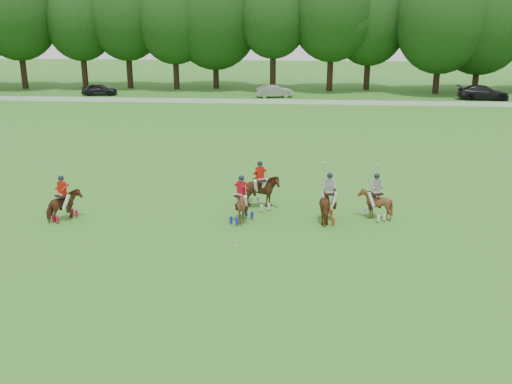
# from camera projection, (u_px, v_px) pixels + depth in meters

# --- Properties ---
(ground) EXTENTS (180.00, 180.00, 0.00)m
(ground) POSITION_uv_depth(u_px,v_px,m) (211.00, 259.00, 21.77)
(ground) COLOR #397521
(ground) RESTS_ON ground
(tree_line) EXTENTS (117.98, 14.32, 14.75)m
(tree_line) POSITION_uv_depth(u_px,v_px,m) (276.00, 18.00, 64.86)
(tree_line) COLOR black
(tree_line) RESTS_ON ground
(boundary_rail) EXTENTS (120.00, 0.10, 0.44)m
(boundary_rail) POSITION_uv_depth(u_px,v_px,m) (268.00, 102.00, 57.78)
(boundary_rail) COLOR white
(boundary_rail) RESTS_ON ground
(car_left) EXTENTS (4.00, 1.98, 1.31)m
(car_left) POSITION_uv_depth(u_px,v_px,m) (100.00, 89.00, 63.34)
(car_left) COLOR black
(car_left) RESTS_ON ground
(car_mid) EXTENTS (4.20, 2.22, 1.32)m
(car_mid) POSITION_uv_depth(u_px,v_px,m) (275.00, 91.00, 61.89)
(car_mid) COLOR #9E9EA3
(car_mid) RESTS_ON ground
(car_right) EXTENTS (5.35, 2.47, 1.51)m
(car_right) POSITION_uv_depth(u_px,v_px,m) (483.00, 92.00, 60.22)
(car_right) COLOR black
(car_right) RESTS_ON ground
(polo_red_a) EXTENTS (1.50, 1.75, 2.64)m
(polo_red_a) POSITION_uv_depth(u_px,v_px,m) (64.00, 205.00, 25.62)
(polo_red_a) COLOR #502515
(polo_red_a) RESTS_ON ground
(polo_red_b) EXTENTS (2.07, 1.99, 2.32)m
(polo_red_b) POSITION_uv_depth(u_px,v_px,m) (260.00, 191.00, 27.19)
(polo_red_b) COLOR #502515
(polo_red_b) RESTS_ON ground
(polo_red_c) EXTENTS (1.70, 1.74, 2.17)m
(polo_red_c) POSITION_uv_depth(u_px,v_px,m) (242.00, 206.00, 25.39)
(polo_red_c) COLOR #502515
(polo_red_c) RESTS_ON ground
(polo_stripe_a) EXTENTS (1.14, 1.85, 2.80)m
(polo_stripe_a) POSITION_uv_depth(u_px,v_px,m) (329.00, 204.00, 25.46)
(polo_stripe_a) COLOR #502515
(polo_stripe_a) RESTS_ON ground
(polo_stripe_b) EXTENTS (1.61, 1.67, 2.67)m
(polo_stripe_b) POSITION_uv_depth(u_px,v_px,m) (375.00, 203.00, 25.82)
(polo_stripe_b) COLOR #502515
(polo_stripe_b) RESTS_ON ground
(polo_ball) EXTENTS (0.09, 0.09, 0.09)m
(polo_ball) POSITION_uv_depth(u_px,v_px,m) (237.00, 246.00, 22.91)
(polo_ball) COLOR white
(polo_ball) RESTS_ON ground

